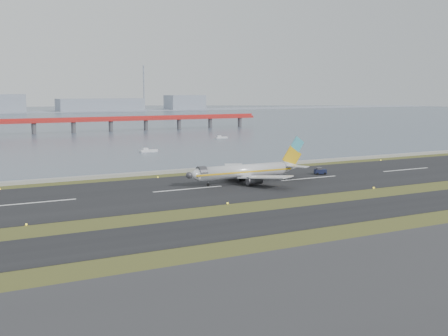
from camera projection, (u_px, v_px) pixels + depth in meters
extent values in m
plane|color=#364518|center=(243.00, 210.00, 124.64)|extent=(1000.00, 1000.00, 0.00)
cube|color=#313134|center=(444.00, 285.00, 76.46)|extent=(1000.00, 50.00, 0.10)
cube|color=black|center=(273.00, 221.00, 114.12)|extent=(1000.00, 18.00, 0.10)
cube|color=black|center=(188.00, 189.00, 150.92)|extent=(1000.00, 45.00, 0.10)
cube|color=gray|center=(149.00, 173.00, 177.14)|extent=(1000.00, 2.50, 1.00)
cube|color=#495769|center=(1.00, 119.00, 527.61)|extent=(1400.00, 800.00, 1.30)
cube|color=#B3211E|center=(73.00, 121.00, 351.87)|extent=(260.00, 5.00, 1.60)
cube|color=#B3211E|center=(73.00, 118.00, 351.66)|extent=(260.00, 0.40, 1.40)
cylinder|color=#4C4C51|center=(74.00, 128.00, 352.49)|extent=(2.80, 2.80, 7.00)
cylinder|color=#4C4C51|center=(210.00, 124.00, 396.88)|extent=(2.80, 2.80, 7.00)
cube|color=#8992A2|center=(101.00, 105.00, 731.42)|extent=(110.00, 35.00, 16.00)
cube|color=#8992A2|center=(185.00, 102.00, 786.63)|extent=(50.00, 35.00, 20.00)
cylinder|color=#8992A2|center=(144.00, 88.00, 756.15)|extent=(1.80, 1.80, 60.00)
cylinder|color=silver|center=(243.00, 171.00, 160.51)|extent=(28.00, 3.80, 3.80)
cone|color=silver|center=(193.00, 175.00, 153.30)|extent=(3.20, 3.80, 3.80)
cone|color=silver|center=(290.00, 167.00, 167.96)|extent=(5.00, 3.80, 3.80)
cube|color=gold|center=(246.00, 172.00, 158.83)|extent=(31.00, 0.06, 0.45)
cube|color=gold|center=(239.00, 170.00, 162.19)|extent=(31.00, 0.06, 0.45)
cube|color=silver|center=(265.00, 177.00, 154.18)|extent=(11.31, 15.89, 1.66)
cube|color=silver|center=(235.00, 169.00, 169.07)|extent=(11.31, 15.89, 1.66)
cylinder|color=#3C3C41|center=(255.00, 181.00, 155.75)|extent=(4.20, 2.10, 2.10)
cylinder|color=#3C3C41|center=(234.00, 175.00, 166.26)|extent=(4.20, 2.10, 2.10)
cube|color=gold|center=(292.00, 157.00, 167.93)|extent=(6.80, 0.35, 6.85)
cube|color=#43A9BF|center=(297.00, 144.00, 168.31)|extent=(4.85, 0.37, 4.90)
cube|color=silver|center=(298.00, 166.00, 164.70)|extent=(5.64, 6.80, 0.22)
cube|color=silver|center=(283.00, 163.00, 171.36)|extent=(5.64, 6.80, 0.22)
cylinder|color=black|center=(208.00, 185.00, 155.84)|extent=(0.80, 0.28, 0.80)
cylinder|color=black|center=(252.00, 182.00, 159.16)|extent=(1.00, 0.38, 1.00)
cylinder|color=black|center=(242.00, 180.00, 164.06)|extent=(1.00, 0.38, 1.00)
cube|color=black|center=(320.00, 171.00, 177.30)|extent=(4.05, 3.05, 1.35)
cube|color=#3C3C41|center=(319.00, 169.00, 177.11)|extent=(2.02, 2.09, 0.79)
cylinder|color=black|center=(317.00, 174.00, 176.31)|extent=(0.85, 0.57, 0.79)
cylinder|color=black|center=(316.00, 173.00, 178.06)|extent=(0.85, 0.57, 0.79)
cylinder|color=black|center=(325.00, 174.00, 176.71)|extent=(0.85, 0.57, 0.79)
cylinder|color=black|center=(323.00, 173.00, 178.47)|extent=(0.85, 0.57, 0.79)
cube|color=silver|center=(149.00, 151.00, 242.66)|extent=(8.02, 3.17, 1.01)
cube|color=silver|center=(145.00, 149.00, 241.63)|extent=(2.39, 1.99, 1.01)
cube|color=silver|center=(222.00, 138.00, 312.63)|extent=(6.77, 2.40, 0.86)
cube|color=silver|center=(219.00, 136.00, 311.92)|extent=(1.98, 1.61, 0.86)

